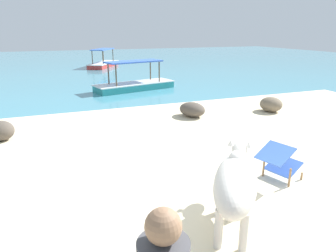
% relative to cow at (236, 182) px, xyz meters
% --- Properties ---
extents(sand_beach, '(18.00, 14.00, 0.04)m').
position_rel_cow_xyz_m(sand_beach, '(0.36, 0.09, -0.71)').
color(sand_beach, beige).
rests_on(sand_beach, ground).
extents(water_surface, '(60.00, 36.00, 0.03)m').
position_rel_cow_xyz_m(water_surface, '(0.36, 22.09, -0.73)').
color(water_surface, teal).
rests_on(water_surface, ground).
extents(cow, '(1.40, 1.71, 1.04)m').
position_rel_cow_xyz_m(cow, '(0.00, 0.00, 0.00)').
color(cow, beige).
rests_on(cow, sand_beach).
extents(deck_chair_near, '(0.89, 0.74, 0.68)m').
position_rel_cow_xyz_m(deck_chair_near, '(1.49, 0.88, -0.30)').
color(deck_chair_near, olive).
rests_on(deck_chair_near, sand_beach).
extents(shore_rock_large, '(0.95, 1.06, 0.44)m').
position_rel_cow_xyz_m(shore_rock_large, '(1.88, 5.24, -0.47)').
color(shore_rock_large, brown).
rests_on(shore_rock_large, sand_beach).
extents(shore_rock_medium, '(0.67, 0.61, 0.49)m').
position_rel_cow_xyz_m(shore_rock_medium, '(-3.38, 4.96, -0.44)').
color(shore_rock_medium, brown).
rests_on(shore_rock_medium, sand_beach).
extents(shore_rock_small, '(0.72, 0.78, 0.48)m').
position_rel_cow_xyz_m(shore_rock_small, '(4.56, 4.86, -0.45)').
color(shore_rock_small, '#756651').
rests_on(shore_rock_small, sand_beach).
extents(boat_teal, '(3.84, 2.00, 1.29)m').
position_rel_cow_xyz_m(boat_teal, '(1.40, 10.30, -0.44)').
color(boat_teal, teal).
rests_on(boat_teal, water_surface).
extents(boat_red, '(2.83, 3.76, 1.29)m').
position_rel_cow_xyz_m(boat_red, '(1.58, 19.76, -0.44)').
color(boat_red, '#C63833').
rests_on(boat_red, water_surface).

